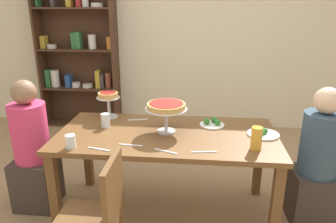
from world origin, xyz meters
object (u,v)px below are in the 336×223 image
(cutlery_fork_far, at_px, (166,151))
(cutlery_knife_far, at_px, (99,149))
(cutlery_knife_near, at_px, (138,120))
(chair_near_left, at_px, (97,215))
(salad_plate_near_diner, at_px, (212,123))
(diner_head_west, at_px, (33,155))
(cutlery_fork_near, at_px, (131,145))
(beer_glass_amber_tall, at_px, (256,138))
(water_glass_clear_near, at_px, (105,120))
(cutlery_spare_fork, at_px, (204,152))
(deep_dish_pizza_stand, at_px, (166,108))
(dining_table, at_px, (167,143))
(water_glass_clear_far, at_px, (71,142))
(salad_plate_far_diner, at_px, (263,133))
(personal_pizza_stand, at_px, (108,99))
(bookshelf, at_px, (78,49))
(diner_head_east, at_px, (317,168))

(cutlery_fork_far, height_order, cutlery_knife_far, same)
(cutlery_knife_near, relative_size, cutlery_knife_far, 1.00)
(chair_near_left, distance_m, salad_plate_near_diner, 1.22)
(diner_head_west, relative_size, cutlery_fork_near, 6.39)
(beer_glass_amber_tall, xyz_separation_m, cutlery_fork_far, (-0.64, -0.11, -0.08))
(water_glass_clear_near, xyz_separation_m, cutlery_spare_fork, (0.82, -0.40, -0.06))
(deep_dish_pizza_stand, bearing_deg, diner_head_west, -178.25)
(salad_plate_near_diner, bearing_deg, beer_glass_amber_tall, -55.63)
(salad_plate_near_diner, height_order, cutlery_fork_near, salad_plate_near_diner)
(salad_plate_near_diner, height_order, cutlery_fork_far, salad_plate_near_diner)
(dining_table, distance_m, water_glass_clear_near, 0.55)
(water_glass_clear_far, xyz_separation_m, cutlery_fork_far, (0.68, 0.01, -0.05))
(cutlery_knife_near, distance_m, cutlery_fork_far, 0.69)
(beer_glass_amber_tall, xyz_separation_m, cutlery_knife_far, (-1.11, -0.12, -0.08))
(salad_plate_near_diner, height_order, salad_plate_far_diner, salad_plate_near_diner)
(personal_pizza_stand, height_order, cutlery_fork_far, personal_pizza_stand)
(bookshelf, height_order, chair_near_left, bookshelf)
(cutlery_fork_far, bearing_deg, water_glass_clear_far, -158.43)
(dining_table, distance_m, cutlery_knife_near, 0.41)
(cutlery_fork_far, bearing_deg, cutlery_fork_near, -175.23)
(cutlery_knife_far, bearing_deg, cutlery_fork_near, 36.72)
(dining_table, xyz_separation_m, chair_near_left, (-0.36, -0.74, -0.17))
(dining_table, bearing_deg, cutlery_knife_near, 136.12)
(cutlery_fork_near, bearing_deg, diner_head_east, 14.78)
(beer_glass_amber_tall, height_order, cutlery_knife_far, beer_glass_amber_tall)
(cutlery_knife_far, bearing_deg, chair_near_left, -62.96)
(dining_table, bearing_deg, salad_plate_far_diner, 2.72)
(bookshelf, distance_m, cutlery_knife_far, 2.60)
(diner_head_east, bearing_deg, personal_pizza_stand, -10.55)
(diner_head_west, height_order, water_glass_clear_near, diner_head_west)
(cutlery_fork_far, bearing_deg, diner_head_west, -174.50)
(diner_head_west, height_order, chair_near_left, diner_head_west)
(beer_glass_amber_tall, bearing_deg, personal_pizza_stand, 155.78)
(personal_pizza_stand, height_order, salad_plate_near_diner, personal_pizza_stand)
(dining_table, distance_m, cutlery_knife_far, 0.57)
(cutlery_spare_fork, bearing_deg, cutlery_knife_far, 174.23)
(chair_near_left, xyz_separation_m, water_glass_clear_near, (-0.17, 0.83, 0.31))
(dining_table, bearing_deg, beer_glass_amber_tall, -18.79)
(diner_head_east, xyz_separation_m, cutlery_fork_far, (-1.17, -0.33, 0.25))
(cutlery_fork_near, distance_m, cutlery_knife_near, 0.54)
(cutlery_knife_far, bearing_deg, cutlery_knife_near, 89.26)
(cutlery_knife_far, height_order, cutlery_spare_fork, same)
(cutlery_knife_far, bearing_deg, personal_pizza_stand, 113.23)
(cutlery_knife_far, bearing_deg, water_glass_clear_far, -167.34)
(chair_near_left, bearing_deg, cutlery_spare_fork, -56.77)
(water_glass_clear_near, bearing_deg, cutlery_knife_near, 39.41)
(salad_plate_near_diner, distance_m, cutlery_fork_far, 0.64)
(deep_dish_pizza_stand, height_order, cutlery_knife_far, deep_dish_pizza_stand)
(diner_head_east, relative_size, cutlery_fork_far, 6.39)
(bookshelf, relative_size, beer_glass_amber_tall, 13.28)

